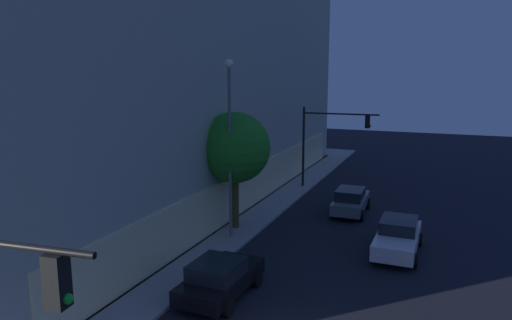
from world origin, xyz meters
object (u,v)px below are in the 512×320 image
street_lamp_sidewalk (230,130)px  modern_building (56,58)px  car_white (398,236)px  car_grey (351,201)px  sidewalk_tree (235,148)px  traffic_light_far_corner (328,134)px  car_black (220,278)px

street_lamp_sidewalk → modern_building: bearing=69.9°
car_white → car_grey: size_ratio=1.07×
sidewalk_tree → car_grey: sidewalk_tree is taller
modern_building → car_white: modern_building is taller
sidewalk_tree → car_grey: (5.49, -5.33, -3.80)m
car_grey → modern_building: bearing=92.1°
car_grey → street_lamp_sidewalk: bearing=144.8°
sidewalk_tree → traffic_light_far_corner: bearing=-13.0°
street_lamp_sidewalk → car_black: street_lamp_sidewalk is taller
car_black → car_grey: 13.29m
car_white → car_grey: (5.64, 3.35, -0.00)m
street_lamp_sidewalk → car_white: 9.75m
traffic_light_far_corner → street_lamp_sidewalk: bearing=170.4°
traffic_light_far_corner → car_black: 18.72m
street_lamp_sidewalk → car_grey: (7.00, -4.93, -4.96)m
street_lamp_sidewalk → sidewalk_tree: (1.51, 0.40, -1.16)m
traffic_light_far_corner → car_white: size_ratio=1.24×
sidewalk_tree → car_black: 8.89m
street_lamp_sidewalk → car_white: bearing=-80.7°
traffic_light_far_corner → car_black: (-18.40, -0.25, -3.42)m
sidewalk_tree → car_white: 9.48m
traffic_light_far_corner → car_grey: size_ratio=1.33×
car_white → car_grey: 6.56m
modern_building → street_lamp_sidewalk: size_ratio=4.40×
modern_building → car_grey: modern_building is taller
modern_building → car_white: (-4.82, -25.20, -8.84)m
modern_building → sidewalk_tree: (-4.67, -16.52, -5.04)m
car_white → car_black: bearing=141.2°
modern_building → street_lamp_sidewalk: modern_building is taller
car_grey → car_black: bearing=168.8°
sidewalk_tree → car_grey: 8.54m
traffic_light_far_corner → street_lamp_sidewalk: 12.64m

